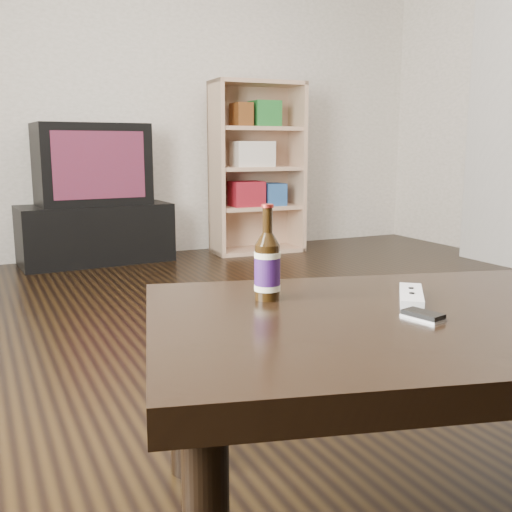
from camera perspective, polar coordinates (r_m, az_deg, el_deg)
name	(u,v)px	position (r m, az deg, el deg)	size (l,w,h in m)	color
floor	(364,382)	(2.34, 10.27, -11.68)	(5.00, 6.00, 0.01)	black
wall_back	(143,83)	(4.95, -10.68, 15.86)	(5.00, 0.02, 2.70)	#B6B19F
tv_stand	(94,233)	(4.69, -15.14, 2.14)	(1.10, 0.55, 0.44)	black
tv	(91,164)	(4.65, -15.44, 8.43)	(0.82, 0.54, 0.59)	black
bookshelf	(255,165)	(4.93, -0.09, 8.67)	(0.75, 0.37, 1.37)	tan
coffee_table	(449,340)	(1.43, 17.88, -7.61)	(1.50, 1.11, 0.50)	black
beer_bottle	(267,266)	(1.43, 1.08, -1.00)	(0.08, 0.08, 0.23)	black
phone	(423,316)	(1.34, 15.63, -5.48)	(0.07, 0.10, 0.02)	#A4A4A6
remote	(411,296)	(1.49, 14.57, -3.69)	(0.16, 0.18, 0.02)	silver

